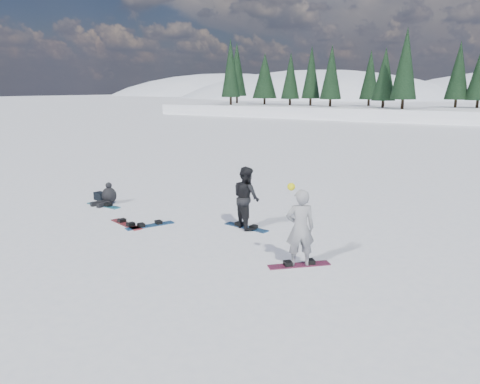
# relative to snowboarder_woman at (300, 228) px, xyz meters

# --- Properties ---
(ground) EXTENTS (420.00, 420.00, 0.00)m
(ground) POSITION_rel_snowboarder_woman_xyz_m (-1.47, 0.56, -0.94)
(ground) COLOR white
(ground) RESTS_ON ground
(alpine_backdrop) EXTENTS (412.50, 227.00, 53.20)m
(alpine_backdrop) POSITION_rel_snowboarder_woman_xyz_m (-13.19, 189.72, -14.91)
(alpine_backdrop) COLOR white
(alpine_backdrop) RESTS_ON ground
(snowboarder_woman) EXTENTS (0.81, 0.76, 2.01)m
(snowboarder_woman) POSITION_rel_snowboarder_woman_xyz_m (0.00, 0.00, 0.00)
(snowboarder_woman) COLOR #939398
(snowboarder_woman) RESTS_ON ground
(snowboarder_man) EXTENTS (1.14, 1.07, 1.87)m
(snowboarder_man) POSITION_rel_snowboarder_woman_xyz_m (-2.65, 1.97, -0.00)
(snowboarder_man) COLOR black
(snowboarder_man) RESTS_ON ground
(seated_rider) EXTENTS (0.63, 0.97, 0.79)m
(seated_rider) POSITION_rel_snowboarder_woman_xyz_m (-8.44, 1.87, -0.64)
(seated_rider) COLOR black
(seated_rider) RESTS_ON ground
(gear_bag) EXTENTS (0.49, 0.36, 0.30)m
(gear_bag) POSITION_rel_snowboarder_woman_xyz_m (-9.14, 2.12, -0.79)
(gear_bag) COLOR black
(gear_bag) RESTS_ON ground
(snowboard_woman) EXTENTS (1.28, 1.24, 0.03)m
(snowboard_woman) POSITION_rel_snowboarder_woman_xyz_m (0.00, 0.00, -0.92)
(snowboard_woman) COLOR maroon
(snowboard_woman) RESTS_ON ground
(snowboard_man) EXTENTS (1.52, 0.46, 0.03)m
(snowboard_man) POSITION_rel_snowboarder_woman_xyz_m (-2.65, 1.97, -0.92)
(snowboard_man) COLOR navy
(snowboard_man) RESTS_ON ground
(snowboard_loose_a) EXTENTS (0.91, 1.47, 0.03)m
(snowboard_loose_a) POSITION_rel_snowboarder_woman_xyz_m (-5.24, 0.57, -0.92)
(snowboard_loose_a) COLOR #1B5797
(snowboard_loose_a) RESTS_ON ground
(snowboard_loose_c) EXTENTS (1.51, 0.34, 0.03)m
(snowboard_loose_c) POSITION_rel_snowboarder_woman_xyz_m (-8.39, 1.57, -0.92)
(snowboard_loose_c) COLOR teal
(snowboard_loose_c) RESTS_ON ground
(snowboard_loose_b) EXTENTS (1.52, 0.70, 0.03)m
(snowboard_loose_b) POSITION_rel_snowboarder_woman_xyz_m (-5.96, 0.29, -0.92)
(snowboard_loose_b) COLOR maroon
(snowboard_loose_b) RESTS_ON ground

